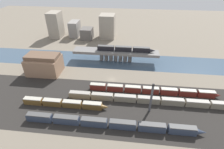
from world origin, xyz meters
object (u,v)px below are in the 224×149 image
train_yard_near (111,124)px  train_yard_outer (152,90)px  train_yard_far (151,100)px  warehouse_building (44,64)px  train_on_bridge (125,49)px  signal_tower (151,98)px  train_yard_mid (65,103)px

train_yard_near → train_yard_outer: (20.30, 26.48, -0.02)m
train_yard_far → train_yard_near: bearing=-136.2°
train_yard_near → warehouse_building: 64.16m
train_yard_outer → warehouse_building: warehouse_building is taller
train_on_bridge → train_yard_far: train_on_bridge is taller
train_yard_far → warehouse_building: 72.03m
train_yard_far → signal_tower: 9.00m
train_yard_near → train_yard_mid: size_ratio=1.81×
train_yard_outer → warehouse_building: bearing=168.2°
train_yard_mid → train_yard_far: size_ratio=0.50×
train_yard_near → train_yard_mid: train_yard_near is taller
train_yard_mid → train_yard_far: train_yard_mid is taller
train_yard_near → train_yard_outer: size_ratio=1.11×
signal_tower → train_yard_outer: bearing=80.2°
train_yard_near → signal_tower: (17.81, 12.00, 6.19)m
train_on_bridge → warehouse_building: 56.62m
train_on_bridge → train_yard_mid: size_ratio=0.94×
train_on_bridge → train_yard_near: train_on_bridge is taller
train_yard_mid → warehouse_building: size_ratio=2.12×
train_yard_mid → signal_tower: signal_tower is taller
train_yard_outer → train_yard_mid: bearing=-160.9°
train_yard_outer → signal_tower: size_ratio=4.35×
signal_tower → train_on_bridge: bearing=106.3°
train_yard_outer → warehouse_building: 71.11m
train_yard_mid → train_yard_near: bearing=-22.8°
train_yard_mid → warehouse_building: (-23.80, 30.30, 4.57)m
train_yard_mid → train_on_bridge: bearing=61.2°
train_yard_outer → signal_tower: signal_tower is taller
train_yard_mid → warehouse_building: bearing=128.1°
train_yard_near → train_yard_mid: bearing=157.2°
warehouse_building → train_yard_mid: bearing=-51.9°
train_on_bridge → train_yard_near: size_ratio=0.52×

